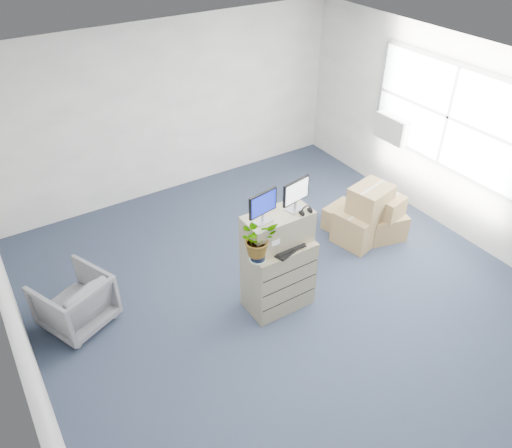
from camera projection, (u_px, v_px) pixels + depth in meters
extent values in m
plane|color=#232D3F|center=(295.00, 305.00, 6.37)|extent=(7.00, 7.00, 0.00)
cube|color=beige|center=(170.00, 110.00, 7.97)|extent=(6.00, 0.02, 2.80)
cube|color=beige|center=(476.00, 149.00, 6.87)|extent=(0.02, 7.00, 2.80)
cube|color=gray|center=(450.00, 116.00, 7.02)|extent=(0.06, 2.72, 1.52)
cube|color=white|center=(448.00, 117.00, 7.00)|extent=(0.01, 2.60, 1.40)
cube|color=silver|center=(393.00, 128.00, 7.89)|extent=(0.24, 0.60, 0.40)
cube|color=tan|center=(278.00, 275.00, 6.13)|extent=(0.81, 0.49, 0.94)
cube|color=tan|center=(278.00, 229.00, 5.77)|extent=(0.81, 0.40, 0.40)
cube|color=#99999E|center=(263.00, 221.00, 5.53)|extent=(0.22, 0.18, 0.01)
cylinder|color=#99999E|center=(263.00, 217.00, 5.50)|extent=(0.03, 0.03, 0.09)
cube|color=black|center=(263.00, 203.00, 5.40)|extent=(0.38, 0.09, 0.27)
cube|color=navy|center=(264.00, 204.00, 5.39)|extent=(0.34, 0.06, 0.24)
cube|color=#99999E|center=(295.00, 209.00, 5.73)|extent=(0.23, 0.18, 0.01)
cylinder|color=#99999E|center=(295.00, 205.00, 5.70)|extent=(0.03, 0.03, 0.09)
cube|color=black|center=(296.00, 191.00, 5.59)|extent=(0.39, 0.10, 0.28)
cube|color=white|center=(297.00, 192.00, 5.59)|extent=(0.35, 0.07, 0.24)
torus|color=black|center=(306.00, 211.00, 5.65)|extent=(0.14, 0.02, 0.14)
cube|color=black|center=(289.00, 249.00, 5.77)|extent=(0.46, 0.29, 0.02)
ellipsoid|color=silver|center=(306.00, 241.00, 5.89)|extent=(0.09, 0.06, 0.03)
cylinder|color=gray|center=(285.00, 232.00, 5.88)|extent=(0.06, 0.06, 0.22)
cube|color=silver|center=(277.00, 242.00, 5.89)|extent=(0.05, 0.04, 0.02)
cube|color=black|center=(277.00, 238.00, 5.86)|extent=(0.05, 0.04, 0.09)
cube|color=black|center=(298.00, 230.00, 6.06)|extent=(0.19, 0.15, 0.05)
cube|color=#3E97D4|center=(299.00, 226.00, 5.99)|extent=(0.23, 0.12, 0.08)
cylinder|color=#A1C29C|center=(258.00, 259.00, 5.63)|extent=(0.20, 0.20, 0.01)
cylinder|color=black|center=(258.00, 254.00, 5.58)|extent=(0.17, 0.17, 0.13)
imported|color=#1A5B1E|center=(258.00, 241.00, 5.48)|extent=(0.45, 0.49, 0.35)
imported|color=slate|center=(74.00, 299.00, 5.91)|extent=(0.95, 0.93, 0.76)
cube|color=olive|center=(361.00, 224.00, 7.37)|extent=(0.85, 0.72, 0.51)
cube|color=olive|center=(384.00, 225.00, 7.44)|extent=(0.66, 0.59, 0.41)
cube|color=olive|center=(344.00, 218.00, 7.64)|extent=(0.62, 0.59, 0.35)
cube|color=olive|center=(371.00, 199.00, 7.09)|extent=(0.65, 0.57, 0.40)
cube|color=olive|center=(389.00, 206.00, 7.21)|extent=(0.45, 0.42, 0.30)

